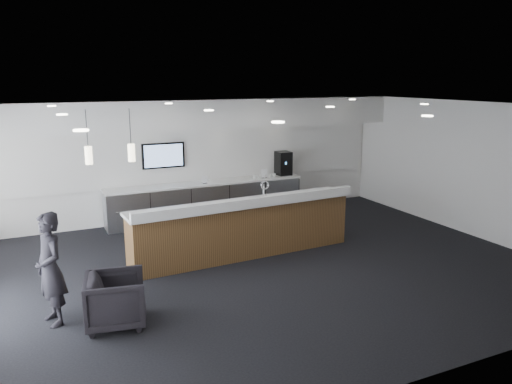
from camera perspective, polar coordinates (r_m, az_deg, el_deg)
name	(u,v)px	position (r m, az deg, el deg)	size (l,w,h in m)	color
ground	(272,266)	(9.59, 1.81, -8.49)	(10.00, 10.00, 0.00)	black
ceiling	(273,107)	(8.94, 1.94, 9.72)	(10.00, 8.00, 0.02)	black
back_wall	(201,158)	(12.78, -6.28, 3.85)	(10.00, 0.02, 3.00)	white
right_wall	(471,169)	(12.21, 23.32, 2.44)	(0.02, 8.00, 3.00)	white
soffit_bulkhead	(206,114)	(12.22, -5.72, 8.88)	(10.00, 0.90, 0.70)	white
alcove_panel	(202,155)	(12.73, -6.25, 4.28)	(9.80, 0.06, 1.40)	white
back_credenza	(207,200)	(12.65, -5.64, -0.96)	(5.06, 0.66, 0.95)	gray
wall_tv	(163,155)	(12.38, -10.55, 4.12)	(1.05, 0.08, 0.62)	black
pendant_left	(129,151)	(8.99, -14.30, 4.54)	(0.12, 0.12, 0.30)	beige
pendant_right	(87,154)	(8.89, -18.73, 4.17)	(0.12, 0.12, 0.30)	beige
ceiling_can_lights	(273,108)	(8.94, 1.94, 9.53)	(7.00, 5.00, 0.02)	silver
service_counter	(244,228)	(9.97, -1.40, -4.11)	(4.70, 1.03, 1.49)	#4B3119
coffee_machine	(283,163)	(13.40, 3.14, 3.30)	(0.37, 0.49, 0.63)	black
info_sign_left	(205,180)	(12.38, -5.89, 1.43)	(0.14, 0.02, 0.19)	white
info_sign_right	(264,174)	(12.99, 0.96, 2.13)	(0.17, 0.02, 0.23)	white
armchair	(116,300)	(7.61, -15.72, -11.78)	(0.82, 0.84, 0.76)	black
lounge_guest	(50,269)	(7.78, -22.47, -8.15)	(0.61, 0.40, 1.66)	black
cup_0	(274,175)	(13.14, 2.07, 1.94)	(0.10, 0.10, 0.09)	white
cup_1	(269,176)	(13.07, 1.52, 1.89)	(0.10, 0.10, 0.09)	white
cup_2	(264,176)	(13.01, 0.97, 1.84)	(0.10, 0.10, 0.09)	white
cup_3	(260,176)	(12.95, 0.41, 1.79)	(0.10, 0.10, 0.09)	white
cup_4	(255,177)	(12.90, -0.15, 1.74)	(0.10, 0.10, 0.09)	white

